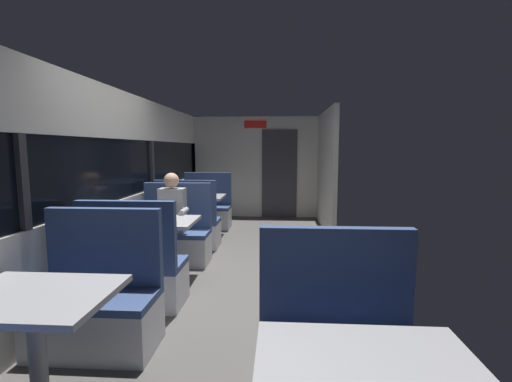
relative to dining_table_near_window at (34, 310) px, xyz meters
name	(u,v)px	position (x,y,z in m)	size (l,w,h in m)	color
ground_plane	(232,285)	(0.89, 2.09, -0.65)	(3.30, 9.20, 0.02)	#514F4C
carriage_window_panel_left	(108,189)	(-0.56, 2.09, 0.47)	(0.09, 8.48, 2.30)	beige
carriage_end_bulkhead	(258,168)	(0.95, 6.28, 0.50)	(2.90, 0.11, 2.30)	beige
carriage_aisle_panel_right	(326,171)	(2.34, 5.09, 0.51)	(0.08, 2.40, 2.30)	beige
dining_table_near_window	(34,310)	(0.00, 0.00, 0.00)	(0.90, 0.70, 0.74)	#9E9EA3
bench_near_window_facing_entry	(97,308)	(0.00, 0.70, -0.31)	(0.95, 0.50, 1.10)	silver
dining_table_mid_window	(158,228)	(0.00, 2.15, 0.00)	(0.90, 0.70, 0.74)	#9E9EA3
bench_mid_window_facing_end	(135,274)	(0.00, 1.45, -0.31)	(0.95, 0.50, 1.10)	silver
bench_mid_window_facing_entry	(175,239)	(0.00, 2.85, -0.31)	(0.95, 0.50, 1.10)	silver
dining_table_far_window	(198,201)	(0.00, 4.31, 0.00)	(0.90, 0.70, 0.74)	#9E9EA3
bench_far_window_facing_end	(189,227)	(0.00, 3.61, -0.31)	(0.95, 0.50, 1.10)	silver
bench_far_window_facing_entry	(207,212)	(0.00, 5.01, -0.31)	(0.95, 0.50, 1.10)	silver
bench_front_aisle_facing_entry	(338,361)	(1.79, 0.10, -0.31)	(0.95, 0.50, 1.10)	silver
seated_passenger	(174,225)	(0.00, 2.78, -0.10)	(0.47, 0.55, 1.26)	#26262D
coffee_cup_primary	(143,215)	(-0.20, 2.21, 0.15)	(0.07, 0.07, 0.09)	#B23333
coffee_cup_secondary	(196,193)	(-0.05, 4.34, 0.15)	(0.07, 0.07, 0.09)	#B23333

